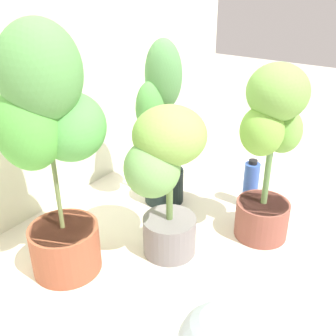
{
  "coord_description": "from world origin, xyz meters",
  "views": [
    {
      "loc": [
        -1.16,
        -0.62,
        1.09
      ],
      "look_at": [
        0.04,
        0.22,
        0.34
      ],
      "focal_mm": 42.2,
      "sensor_mm": 36.0,
      "label": 1
    }
  ],
  "objects_px": {
    "potted_plant_center": "(165,170)",
    "potted_plant_back_left": "(51,139)",
    "nutrient_bottle": "(251,184)",
    "potted_plant_front_right": "(271,145)",
    "hygrometer_box": "(214,321)",
    "potted_plant_back_right": "(161,125)"
  },
  "relations": [
    {
      "from": "potted_plant_center",
      "to": "potted_plant_back_left",
      "type": "distance_m",
      "value": 0.43
    },
    {
      "from": "potted_plant_back_left",
      "to": "nutrient_bottle",
      "type": "height_order",
      "value": "potted_plant_back_left"
    },
    {
      "from": "potted_plant_front_right",
      "to": "hygrometer_box",
      "type": "bearing_deg",
      "value": -172.39
    },
    {
      "from": "potted_plant_back_right",
      "to": "potted_plant_back_left",
      "type": "relative_size",
      "value": 0.85
    },
    {
      "from": "potted_plant_back_left",
      "to": "nutrient_bottle",
      "type": "distance_m",
      "value": 1.04
    },
    {
      "from": "hygrometer_box",
      "to": "potted_plant_back_left",
      "type": "bearing_deg",
      "value": -46.02
    },
    {
      "from": "potted_plant_back_right",
      "to": "hygrometer_box",
      "type": "distance_m",
      "value": 0.92
    },
    {
      "from": "hygrometer_box",
      "to": "nutrient_bottle",
      "type": "xyz_separation_m",
      "value": [
        0.77,
        0.22,
        0.11
      ]
    },
    {
      "from": "nutrient_bottle",
      "to": "potted_plant_back_left",
      "type": "bearing_deg",
      "value": 154.57
    },
    {
      "from": "potted_plant_back_right",
      "to": "hygrometer_box",
      "type": "xyz_separation_m",
      "value": [
        -0.55,
        -0.61,
        -0.41
      ]
    },
    {
      "from": "potted_plant_front_right",
      "to": "potted_plant_back_right",
      "type": "distance_m",
      "value": 0.54
    },
    {
      "from": "potted_plant_back_right",
      "to": "hygrometer_box",
      "type": "bearing_deg",
      "value": -132.04
    },
    {
      "from": "potted_plant_front_right",
      "to": "potted_plant_center",
      "type": "relative_size",
      "value": 1.2
    },
    {
      "from": "potted_plant_back_right",
      "to": "potted_plant_back_left",
      "type": "distance_m",
      "value": 0.65
    },
    {
      "from": "potted_plant_back_left",
      "to": "nutrient_bottle",
      "type": "bearing_deg",
      "value": -25.43
    },
    {
      "from": "potted_plant_center",
      "to": "hygrometer_box",
      "type": "relative_size",
      "value": 5.76
    },
    {
      "from": "potted_plant_center",
      "to": "potted_plant_back_left",
      "type": "bearing_deg",
      "value": 137.5
    },
    {
      "from": "potted_plant_back_right",
      "to": "potted_plant_front_right",
      "type": "bearing_deg",
      "value": -88.34
    },
    {
      "from": "potted_plant_center",
      "to": "potted_plant_back_left",
      "type": "xyz_separation_m",
      "value": [
        -0.3,
        0.27,
        0.17
      ]
    },
    {
      "from": "potted_plant_front_right",
      "to": "potted_plant_back_right",
      "type": "relative_size",
      "value": 0.95
    },
    {
      "from": "potted_plant_back_left",
      "to": "nutrient_bottle",
      "type": "relative_size",
      "value": 3.74
    },
    {
      "from": "potted_plant_front_right",
      "to": "potted_plant_back_left",
      "type": "height_order",
      "value": "potted_plant_back_left"
    }
  ]
}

